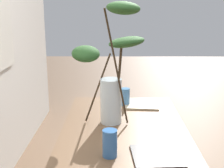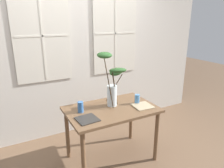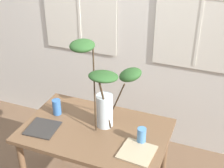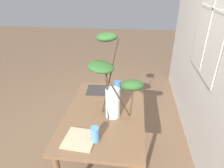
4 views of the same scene
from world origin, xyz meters
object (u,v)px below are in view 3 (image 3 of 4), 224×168
(drinking_glass_blue_right, at_px, (142,136))
(plate_square_right, at_px, (137,152))
(drinking_glass_blue_left, at_px, (57,107))
(vase_with_branches, at_px, (106,88))
(plate_square_left, at_px, (43,128))
(dining_table, at_px, (95,139))

(drinking_glass_blue_right, height_order, plate_square_right, drinking_glass_blue_right)
(drinking_glass_blue_left, bearing_deg, vase_with_branches, 0.38)
(drinking_glass_blue_right, distance_m, plate_square_left, 0.78)
(plate_square_left, bearing_deg, plate_square_right, 0.46)
(drinking_glass_blue_left, bearing_deg, plate_square_left, -90.85)
(drinking_glass_blue_right, distance_m, plate_square_right, 0.13)
(dining_table, bearing_deg, drinking_glass_blue_left, 168.49)
(drinking_glass_blue_right, xyz_separation_m, plate_square_left, (-0.77, -0.13, -0.06))
(dining_table, distance_m, vase_with_branches, 0.45)
(dining_table, xyz_separation_m, drinking_glass_blue_left, (-0.38, 0.08, 0.16))
(dining_table, height_order, vase_with_branches, vase_with_branches)
(vase_with_branches, bearing_deg, drinking_glass_blue_left, -179.62)
(dining_table, xyz_separation_m, plate_square_left, (-0.39, -0.15, 0.10))
(vase_with_branches, distance_m, plate_square_left, 0.61)
(drinking_glass_blue_left, bearing_deg, dining_table, -11.51)
(dining_table, distance_m, drinking_glass_blue_left, 0.43)
(dining_table, bearing_deg, vase_with_branches, 51.72)
(drinking_glass_blue_right, relative_size, plate_square_right, 0.53)
(vase_with_branches, height_order, drinking_glass_blue_right, vase_with_branches)
(drinking_glass_blue_left, bearing_deg, drinking_glass_blue_right, -7.18)
(dining_table, distance_m, plate_square_left, 0.43)
(vase_with_branches, height_order, plate_square_right, vase_with_branches)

